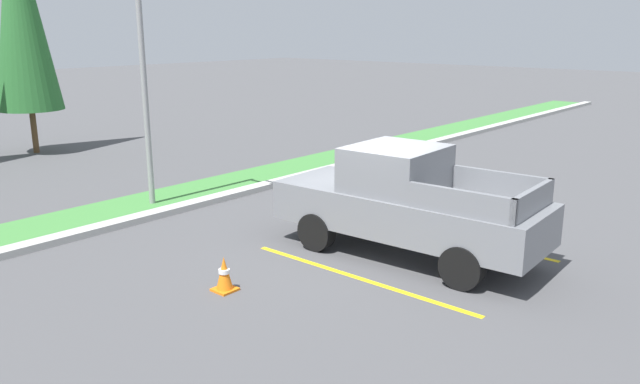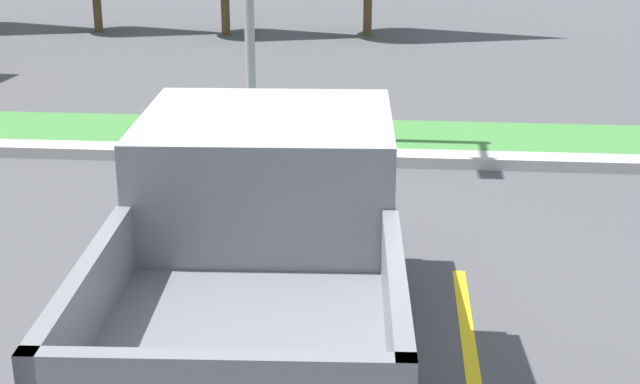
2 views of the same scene
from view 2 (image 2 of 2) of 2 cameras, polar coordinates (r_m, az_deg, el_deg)
name	(u,v)px [view 2 (image 2 of 2)]	position (r m, az deg, el deg)	size (l,w,h in m)	color
ground_plane	(286,344)	(7.73, -2.11, -9.44)	(120.00, 120.00, 0.00)	#4C4C4F
curb_strip	(331,157)	(12.30, 0.67, 2.22)	(56.00, 0.40, 0.15)	#B2B2AD
grass_median	(336,137)	(13.36, 1.02, 3.44)	(56.00, 1.80, 0.06)	#42843D
pickup_truck_main	(266,267)	(6.60, -3.37, -4.68)	(2.18, 5.32, 2.10)	black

